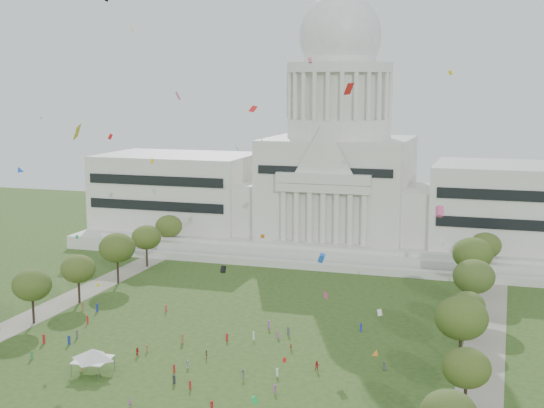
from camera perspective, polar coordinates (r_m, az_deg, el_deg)
The scene contains 28 objects.
ground at distance 137.17m, azimuth -5.82°, elevation -12.81°, with size 400.00×400.00×0.00m, color #2C4819.
capitol at distance 237.61m, azimuth 5.00°, elevation 2.06°, with size 160.00×64.50×91.30m.
path_left at distance 184.19m, azimuth -15.98°, elevation -7.38°, with size 8.00×160.00×0.04m, color gray.
path_right at distance 155.28m, azimuth 15.67°, elevation -10.46°, with size 8.00×160.00×0.04m, color gray.
row_tree_r_1 at distance 122.88m, azimuth 14.43°, elevation -11.88°, with size 7.58×7.58×10.78m.
row_tree_l_2 at distance 170.28m, azimuth -17.63°, elevation -5.83°, with size 8.42×8.42×11.97m.
row_tree_r_2 at distance 140.48m, azimuth 14.07°, elevation -8.33°, with size 9.55×9.55×13.58m.
row_tree_l_3 at distance 183.21m, azimuth -14.39°, elevation -4.75°, with size 8.12×8.12×11.55m.
row_tree_r_3 at distance 157.53m, azimuth 14.52°, elevation -7.43°, with size 7.01×7.01×9.98m.
row_tree_l_4 at distance 198.45m, azimuth -11.59°, elevation -3.25°, with size 9.29×9.29×13.21m.
row_tree_r_4 at distance 171.95m, azimuth 14.96°, elevation -5.30°, with size 9.19×9.19×13.06m.
row_tree_l_5 at distance 215.20m, azimuth -9.44°, elevation -2.50°, with size 8.33×8.33×11.85m.
row_tree_r_5 at distance 191.46m, azimuth 14.88°, elevation -3.65°, with size 9.82×9.82×13.96m.
row_tree_l_6 at distance 231.91m, azimuth -7.78°, elevation -1.67°, with size 8.19×8.19×11.64m.
row_tree_r_6 at distance 209.21m, azimuth 15.78°, elevation -3.03°, with size 8.42×8.42×11.97m.
event_tent at distance 140.41m, azimuth -13.36°, elevation -10.93°, with size 8.72×8.72×4.61m.
person_0 at distance 140.54m, azimuth 8.46°, elevation -11.97°, with size 0.78×0.51×1.60m, color #4C4C51.
person_2 at distance 138.98m, azimuth 3.41°, elevation -12.07°, with size 0.90×0.55×1.85m, color #B21E1E.
person_3 at distance 135.49m, azimuth -2.21°, elevation -12.67°, with size 1.08×0.56×1.67m, color #4C4C51.
person_4 at distance 144.96m, azimuth -4.96°, elevation -11.22°, with size 0.98×0.53×1.67m, color olive.
person_5 at distance 140.92m, azimuth -6.34°, elevation -11.87°, with size 1.45×0.57×1.57m, color silver.
person_6 at distance 122.97m, azimuth -4.55°, elevation -14.95°, with size 0.96×0.63×1.97m, color #B21E1E.
person_7 at distance 126.50m, azimuth -10.64°, elevation -14.50°, with size 0.54×0.39×1.47m, color #994C8C.
person_8 at distance 147.86m, azimuth -10.11°, elevation -10.91°, with size 0.84×0.52×1.72m, color #B21E1E.
person_9 at distance 129.57m, azimuth 0.24°, elevation -13.73°, with size 1.02×0.53×1.58m, color #994C8C.
person_10 at distance 148.71m, azimuth 1.44°, elevation -10.72°, with size 0.80×0.44×1.37m, color #B21E1E.
distant_crowd at distance 156.03m, azimuth -8.83°, elevation -9.79°, with size 63.56×39.07×1.95m.
kite_swarm at distance 136.68m, azimuth -3.42°, elevation -0.77°, with size 87.65×103.89×62.26m.
Camera 1 is at (51.13, -116.69, 50.84)m, focal length 50.00 mm.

